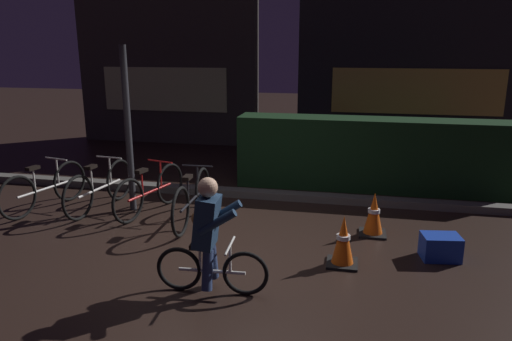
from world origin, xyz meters
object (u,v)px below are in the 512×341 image
at_px(parked_bike_center_left, 150,191).
at_px(cyclist, 209,235).
at_px(traffic_cone_far, 374,215).
at_px(street_post, 128,131).
at_px(parked_bike_center_right, 192,199).
at_px(parked_bike_left_mid, 100,187).
at_px(traffic_cone_near, 343,241).
at_px(parked_bike_leftmost, 45,188).
at_px(blue_crate, 440,247).

relative_size(parked_bike_center_left, cyclist, 1.30).
bearing_deg(traffic_cone_far, street_post, 175.55).
bearing_deg(parked_bike_center_right, traffic_cone_far, -90.11).
relative_size(parked_bike_left_mid, parked_bike_center_right, 0.99).
bearing_deg(parked_bike_center_right, parked_bike_left_mid, 78.92).
xyz_separation_m(parked_bike_left_mid, parked_bike_center_left, (0.83, 0.01, -0.01)).
bearing_deg(cyclist, traffic_cone_near, 31.44).
height_order(parked_bike_center_right, cyclist, cyclist).
xyz_separation_m(parked_bike_leftmost, parked_bike_center_right, (2.44, -0.08, 0.01)).
bearing_deg(cyclist, parked_bike_left_mid, 135.61).
bearing_deg(parked_bike_left_mid, street_post, -73.06).
relative_size(traffic_cone_near, cyclist, 0.48).
bearing_deg(traffic_cone_near, traffic_cone_far, 69.76).
bearing_deg(parked_bike_left_mid, blue_crate, -91.96).
distance_m(parked_bike_leftmost, cyclist, 3.82).
bearing_deg(street_post, parked_bike_left_mid, -170.51).
bearing_deg(street_post, parked_bike_leftmost, -168.38).
bearing_deg(parked_bike_leftmost, street_post, -64.83).
relative_size(parked_bike_leftmost, parked_bike_center_right, 0.95).
bearing_deg(parked_bike_left_mid, parked_bike_center_left, -82.19).
distance_m(parked_bike_leftmost, traffic_cone_near, 4.72).
xyz_separation_m(parked_bike_leftmost, parked_bike_center_left, (1.67, 0.20, -0.00)).
relative_size(street_post, parked_bike_center_left, 1.55).
distance_m(street_post, blue_crate, 4.65).
xyz_separation_m(street_post, traffic_cone_far, (3.65, -0.28, -0.97)).
bearing_deg(parked_bike_left_mid, parked_bike_leftmost, 110.34).
relative_size(traffic_cone_far, cyclist, 0.48).
distance_m(parked_bike_left_mid, blue_crate, 5.00).
distance_m(traffic_cone_near, traffic_cone_far, 1.08).
xyz_separation_m(parked_bike_leftmost, blue_crate, (5.76, -0.63, -0.20)).
relative_size(street_post, traffic_cone_near, 4.15).
relative_size(parked_bike_center_left, traffic_cone_near, 2.67).
bearing_deg(parked_bike_center_right, parked_bike_center_left, 68.87).
height_order(street_post, traffic_cone_far, street_post).
xyz_separation_m(parked_bike_leftmost, traffic_cone_near, (4.61, -1.03, -0.06)).
relative_size(parked_bike_left_mid, traffic_cone_far, 2.84).
bearing_deg(parked_bike_leftmost, cyclist, -107.17).
bearing_deg(traffic_cone_near, cyclist, -145.35).
xyz_separation_m(parked_bike_left_mid, traffic_cone_far, (4.15, -0.20, -0.07)).
distance_m(parked_bike_left_mid, traffic_cone_near, 3.97).
bearing_deg(street_post, parked_bike_center_left, -13.17).
height_order(parked_bike_center_right, blue_crate, parked_bike_center_right).
distance_m(parked_bike_leftmost, traffic_cone_far, 4.98).
xyz_separation_m(street_post, blue_crate, (4.42, -0.90, -1.10)).
distance_m(parked_bike_center_right, traffic_cone_far, 2.55).
xyz_separation_m(traffic_cone_near, blue_crate, (1.15, 0.40, -0.14)).
distance_m(street_post, traffic_cone_near, 3.65).
height_order(parked_bike_leftmost, traffic_cone_near, parked_bike_leftmost).
xyz_separation_m(parked_bike_center_left, blue_crate, (4.09, -0.82, -0.20)).
height_order(parked_bike_center_left, traffic_cone_near, parked_bike_center_left).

